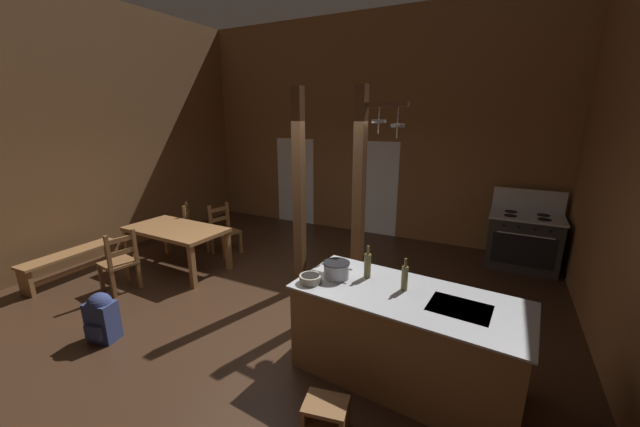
# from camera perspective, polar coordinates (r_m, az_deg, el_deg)

# --- Properties ---
(ground_plane) EXTENTS (8.52, 8.38, 0.10)m
(ground_plane) POSITION_cam_1_polar(r_m,az_deg,el_deg) (5.20, -8.94, -15.01)
(ground_plane) COLOR #382316
(wall_back) EXTENTS (8.52, 0.14, 4.60)m
(wall_back) POSITION_cam_1_polar(r_m,az_deg,el_deg) (7.93, 7.27, 13.34)
(wall_back) COLOR brown
(wall_back) RESTS_ON ground_plane
(wall_left) EXTENTS (0.14, 8.38, 4.60)m
(wall_left) POSITION_cam_1_polar(r_m,az_deg,el_deg) (7.55, -35.19, 10.64)
(wall_left) COLOR brown
(wall_left) RESTS_ON ground_plane
(glazed_door_back_left) EXTENTS (1.00, 0.01, 2.05)m
(glazed_door_back_left) POSITION_cam_1_polar(r_m,az_deg,el_deg) (8.75, -3.97, 5.18)
(glazed_door_back_left) COLOR white
(glazed_door_back_left) RESTS_ON ground_plane
(glazed_panel_back_right) EXTENTS (0.84, 0.01, 2.05)m
(glazed_panel_back_right) POSITION_cam_1_polar(r_m,az_deg,el_deg) (7.88, 9.41, 3.89)
(glazed_panel_back_right) COLOR white
(glazed_panel_back_right) RESTS_ON ground_plane
(kitchen_island) EXTENTS (2.23, 1.14, 0.94)m
(kitchen_island) POSITION_cam_1_polar(r_m,az_deg,el_deg) (3.79, 13.37, -18.72)
(kitchen_island) COLOR olive
(kitchen_island) RESTS_ON ground_plane
(stove_range) EXTENTS (1.16, 0.85, 1.32)m
(stove_range) POSITION_cam_1_polar(r_m,az_deg,el_deg) (7.12, 29.80, -3.76)
(stove_range) COLOR #282828
(stove_range) RESTS_ON ground_plane
(support_post_with_pot_rack) EXTENTS (0.69, 0.20, 2.95)m
(support_post_with_pot_rack) POSITION_cam_1_polar(r_m,az_deg,el_deg) (4.82, 6.57, 3.47)
(support_post_with_pot_rack) COLOR brown
(support_post_with_pot_rack) RESTS_ON ground_plane
(support_post_center) EXTENTS (0.14, 0.14, 2.95)m
(support_post_center) POSITION_cam_1_polar(r_m,az_deg,el_deg) (5.12, -3.37, 3.09)
(support_post_center) COLOR brown
(support_post_center) RESTS_ON ground_plane
(step_stool) EXTENTS (0.41, 0.35, 0.30)m
(step_stool) POSITION_cam_1_polar(r_m,az_deg,el_deg) (3.38, 0.92, -29.62)
(step_stool) COLOR brown
(step_stool) RESTS_ON ground_plane
(dining_table) EXTENTS (1.73, 0.96, 0.74)m
(dining_table) POSITION_cam_1_polar(r_m,az_deg,el_deg) (6.52, -22.10, -2.88)
(dining_table) COLOR olive
(dining_table) RESTS_ON ground_plane
(ladderback_chair_near_window) EXTENTS (0.62, 0.62, 0.95)m
(ladderback_chair_near_window) POSITION_cam_1_polar(r_m,az_deg,el_deg) (7.37, -19.44, -2.21)
(ladderback_chair_near_window) COLOR brown
(ladderback_chair_near_window) RESTS_ON ground_plane
(ladderback_chair_by_post) EXTENTS (0.50, 0.50, 0.95)m
(ladderback_chair_by_post) POSITION_cam_1_polar(r_m,az_deg,el_deg) (6.14, -29.47, -6.85)
(ladderback_chair_by_post) COLOR brown
(ladderback_chair_by_post) RESTS_ON ground_plane
(ladderback_chair_at_table_end) EXTENTS (0.54, 0.54, 0.95)m
(ladderback_chair_at_table_end) POSITION_cam_1_polar(r_m,az_deg,el_deg) (7.05, -15.14, -2.62)
(ladderback_chair_at_table_end) COLOR brown
(ladderback_chair_at_table_end) RESTS_ON ground_plane
(bench_along_left_wall) EXTENTS (0.42, 1.49, 0.44)m
(bench_along_left_wall) POSITION_cam_1_polar(r_m,az_deg,el_deg) (7.10, -35.00, -6.09)
(bench_along_left_wall) COLOR olive
(bench_along_left_wall) RESTS_ON ground_plane
(backpack) EXTENTS (0.36, 0.35, 0.60)m
(backpack) POSITION_cam_1_polar(r_m,az_deg,el_deg) (5.02, -31.66, -13.76)
(backpack) COLOR navy
(backpack) RESTS_ON ground_plane
(stockpot_on_counter) EXTENTS (0.35, 0.28, 0.17)m
(stockpot_on_counter) POSITION_cam_1_polar(r_m,az_deg,el_deg) (3.74, 2.66, -9.02)
(stockpot_on_counter) COLOR #B7BABF
(stockpot_on_counter) RESTS_ON kitchen_island
(mixing_bowl_on_counter) EXTENTS (0.22, 0.22, 0.08)m
(mixing_bowl_on_counter) POSITION_cam_1_polar(r_m,az_deg,el_deg) (3.65, -1.55, -10.42)
(mixing_bowl_on_counter) COLOR #B2A893
(mixing_bowl_on_counter) RESTS_ON kitchen_island
(bottle_tall_on_counter) EXTENTS (0.06, 0.06, 0.33)m
(bottle_tall_on_counter) POSITION_cam_1_polar(r_m,az_deg,el_deg) (3.56, 13.43, -9.97)
(bottle_tall_on_counter) COLOR brown
(bottle_tall_on_counter) RESTS_ON kitchen_island
(bottle_short_on_counter) EXTENTS (0.07, 0.07, 0.35)m
(bottle_short_on_counter) POSITION_cam_1_polar(r_m,az_deg,el_deg) (3.75, 7.63, -8.19)
(bottle_short_on_counter) COLOR brown
(bottle_short_on_counter) RESTS_ON kitchen_island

